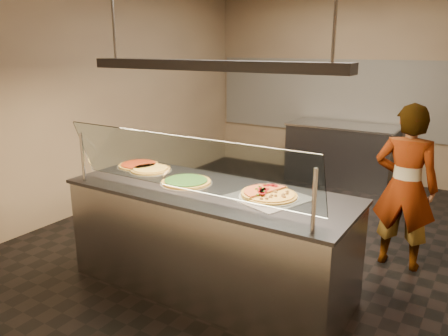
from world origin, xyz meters
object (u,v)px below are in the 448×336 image
Objects in this scene: pizza_spinach at (186,182)px; worker at (405,187)px; pizza_spatula at (169,175)px; sneeze_guard at (183,164)px; half_pizza_sausage at (281,197)px; pizza_cheese at (151,169)px; serving_counter at (209,239)px; perforated_tray at (269,197)px; prep_table at (341,154)px; half_pizza_pepperoni at (257,191)px; pizza_tomato at (139,165)px; heat_lamp_housing at (208,65)px.

pizza_spinach is 0.29× the size of worker.
sneeze_guard is at bearing -40.12° from pizza_spatula.
half_pizza_sausage reaches higher than pizza_cheese.
pizza_spatula is 2.24m from worker.
serving_counter is 3.66× the size of perforated_tray.
pizza_spinach is 3.75m from prep_table.
pizza_spinach is (-0.68, -0.05, -0.02)m from half_pizza_pepperoni.
perforated_tray is 0.42× the size of worker.
pizza_tomato is at bearing 174.37° from perforated_tray.
half_pizza_sausage is at bearing 3.20° from pizza_spinach.
half_pizza_pepperoni reaches higher than half_pizza_sausage.
half_pizza_sausage is at bearing 7.03° from heat_lamp_housing.
perforated_tray is at bearing 8.69° from serving_counter.
half_pizza_pepperoni is 1.43m from pizza_tomato.
half_pizza_pepperoni is at bearing 179.06° from half_pizza_sausage.
pizza_spatula is (-1.02, -0.01, 0.02)m from perforated_tray.
pizza_spatula is 1.11m from heat_lamp_housing.
sneeze_guard is 4.56× the size of half_pizza_pepperoni.
serving_counter is 0.83m from sneeze_guard.
worker is at bearing 57.61° from perforated_tray.
half_pizza_sausage is 0.21× the size of heat_lamp_housing.
sneeze_guard is at bearing -90.00° from heat_lamp_housing.
half_pizza_pepperoni reaches higher than prep_table.
prep_table is (-0.66, 3.66, -0.49)m from half_pizza_sausage.
pizza_spinach is at bearing -11.15° from pizza_spatula.
perforated_tray is 1.51m from worker.
worker reaches higher than pizza_tomato.
heat_lamp_housing reaches higher than prep_table.
heat_lamp_housing is at bearing -89.66° from prep_table.
pizza_spinach is (-0.78, -0.05, 0.01)m from perforated_tray.
sneeze_guard is 0.81m from half_pizza_sausage.
half_pizza_pepperoni is at bearing 45.35° from sneeze_guard.
heat_lamp_housing reaches higher than worker.
worker is (1.83, 1.28, -0.16)m from pizza_spatula.
sneeze_guard is at bearing -146.36° from half_pizza_sausage.
pizza_spinach is at bearing 173.75° from heat_lamp_housing.
pizza_spinach is 2.08m from worker.
pizza_spatula is (-0.24, 0.05, 0.01)m from pizza_spinach.
worker is at bearing 45.44° from serving_counter.
pizza_tomato is 0.53m from pizza_spatula.
half_pizza_sausage is at bearing -1.17° from perforated_tray.
worker is (0.70, 1.28, -0.15)m from half_pizza_sausage.
heat_lamp_housing is (1.01, -0.23, 1.01)m from pizza_tomato.
half_pizza_pepperoni reaches higher than pizza_spatula.
serving_counter is 6.06× the size of pizza_cheese.
sneeze_guard is 0.53m from pizza_spinach.
half_pizza_sausage reaches higher than pizza_spinach.
perforated_tray is 1.33m from pizza_cheese.
heat_lamp_housing is at bearing 0.00° from serving_counter.
sneeze_guard is at bearing -134.65° from half_pizza_pepperoni.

